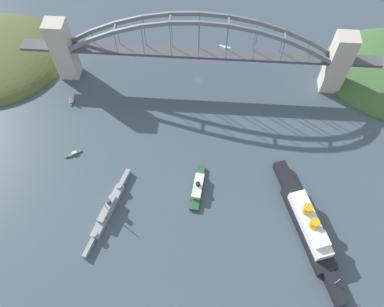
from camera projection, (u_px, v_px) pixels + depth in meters
The scene contains 8 objects.
ground_plane at pixel (198, 80), 331.42m from camera, with size 1400.00×1400.00×0.00m, color #3D4C56.
harbor_arch_bridge at pixel (199, 54), 305.81m from camera, with size 282.15×14.11×66.02m.
ocean_liner at pixel (308, 226), 256.74m from camera, with size 40.84×99.14×19.57m.
naval_cruiser at pixel (108, 210), 265.78m from camera, with size 21.70×66.13×17.48m.
harbor_ferry_steamer at pixel (198, 187), 275.36m from camera, with size 9.89×35.22×8.16m.
seaplane_taxiing_near_bridge at pixel (225, 48), 348.39m from camera, with size 10.32×8.17×5.10m.
small_boat_0 at pixel (71, 99), 315.40m from camera, with size 5.15×7.98×8.95m.
small_boat_1 at pixel (74, 154), 292.09m from camera, with size 11.69×8.18×2.12m.
Camera 1 is at (-9.95, 226.52, 249.74)m, focal length 36.44 mm.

